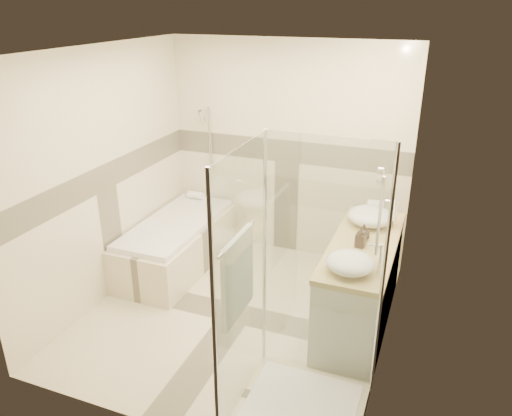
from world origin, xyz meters
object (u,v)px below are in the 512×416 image
(amenity_bottle_b, at_px, (364,232))
(vessel_sink_far, at_px, (350,263))
(shower_enclosure, at_px, (289,352))
(vessel_sink_near, at_px, (370,216))
(amenity_bottle_a, at_px, (361,237))
(bathtub, at_px, (177,241))
(vanity, at_px, (360,283))

(amenity_bottle_b, bearing_deg, vessel_sink_far, -90.00)
(shower_enclosure, relative_size, vessel_sink_near, 4.72)
(amenity_bottle_a, bearing_deg, shower_enclosure, -103.07)
(bathtub, relative_size, amenity_bottle_a, 9.30)
(shower_enclosure, xyz_separation_m, vessel_sink_far, (0.27, 0.71, 0.42))
(amenity_bottle_a, height_order, amenity_bottle_b, amenity_bottle_a)
(bathtub, height_order, shower_enclosure, shower_enclosure)
(amenity_bottle_a, bearing_deg, vanity, 78.17)
(vessel_sink_far, bearing_deg, vessel_sink_near, 90.00)
(bathtub, xyz_separation_m, vessel_sink_far, (2.13, -0.91, 0.62))
(vanity, bearing_deg, shower_enclosure, -102.97)
(vanity, distance_m, vessel_sink_far, 0.75)
(vessel_sink_near, bearing_deg, amenity_bottle_b, -90.00)
(bathtub, bearing_deg, vessel_sink_far, -23.08)
(shower_enclosure, bearing_deg, amenity_bottle_b, 78.30)
(vanity, relative_size, amenity_bottle_b, 10.70)
(vessel_sink_far, height_order, amenity_bottle_b, vessel_sink_far)
(amenity_bottle_b, bearing_deg, vanity, -66.90)
(vanity, bearing_deg, bathtub, 170.75)
(shower_enclosure, height_order, amenity_bottle_a, shower_enclosure)
(vessel_sink_far, bearing_deg, shower_enclosure, -110.94)
(bathtub, distance_m, amenity_bottle_b, 2.24)
(vanity, bearing_deg, vessel_sink_near, 92.77)
(amenity_bottle_a, relative_size, amenity_bottle_b, 1.21)
(vessel_sink_far, bearing_deg, amenity_bottle_b, 90.00)
(vessel_sink_near, height_order, vessel_sink_far, vessel_sink_near)
(bathtub, xyz_separation_m, amenity_bottle_a, (2.13, -0.45, 0.63))
(bathtub, relative_size, vessel_sink_near, 3.93)
(amenity_bottle_a, bearing_deg, vessel_sink_near, 90.00)
(vanity, height_order, vessel_sink_near, vessel_sink_near)
(vanity, xyz_separation_m, shower_enclosure, (-0.29, -1.27, 0.08))
(amenity_bottle_b, bearing_deg, vessel_sink_near, 90.00)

